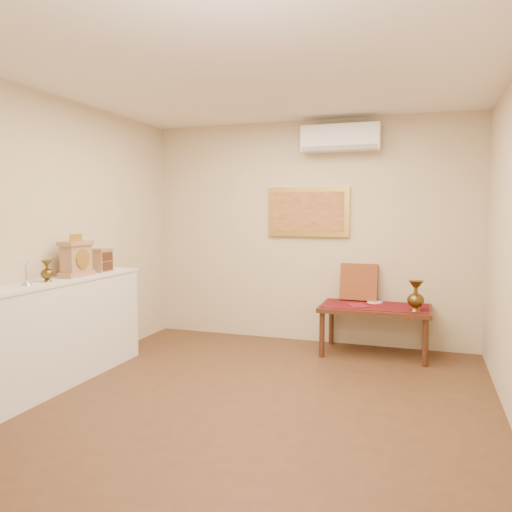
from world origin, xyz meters
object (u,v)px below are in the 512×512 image
at_px(wooden_chest, 101,260).
at_px(brass_urn_tall, 416,292).
at_px(low_table, 375,312).
at_px(display_ledge, 63,331).
at_px(mantel_clock, 76,258).

bearing_deg(wooden_chest, brass_urn_tall, 19.53).
xyz_separation_m(brass_urn_tall, low_table, (-0.43, 0.18, -0.27)).
height_order(display_ledge, wooden_chest, wooden_chest).
height_order(mantel_clock, low_table, mantel_clock).
bearing_deg(low_table, brass_urn_tall, -22.42).
distance_m(wooden_chest, low_table, 3.02).
relative_size(display_ledge, mantel_clock, 4.93).
relative_size(brass_urn_tall, mantel_clock, 0.96).
xyz_separation_m(wooden_chest, low_table, (2.67, 1.28, -0.62)).
xyz_separation_m(display_ledge, low_table, (2.67, 1.88, -0.01)).
xyz_separation_m(brass_urn_tall, display_ledge, (-3.11, -1.70, -0.26)).
distance_m(display_ledge, low_table, 3.27).
bearing_deg(display_ledge, wooden_chest, 89.16).
relative_size(brass_urn_tall, wooden_chest, 1.62).
xyz_separation_m(brass_urn_tall, mantel_clock, (-3.08, -1.51, 0.40)).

